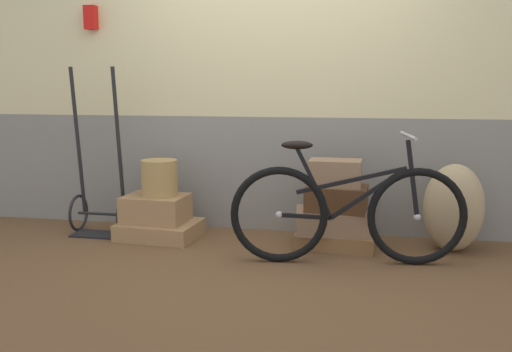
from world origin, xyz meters
The scene contains 12 objects.
ground centered at (0.00, 0.00, -0.03)m, with size 10.24×5.20×0.06m, color brown.
station_building centered at (0.01, 0.85, 1.56)m, with size 8.24×0.74×3.11m.
suitcase_0 centered at (-0.89, 0.35, 0.07)m, with size 0.63×0.48×0.13m, color #9E754C.
suitcase_1 centered at (-0.92, 0.35, 0.24)m, with size 0.50×0.38×0.22m, color #9E754C.
suitcase_2 centered at (0.55, 0.37, 0.06)m, with size 0.60×0.40×0.12m, color olive.
suitcase_3 centered at (0.52, 0.36, 0.20)m, with size 0.56×0.38×0.17m, color #937051.
suitcase_4 centered at (0.54, 0.35, 0.39)m, with size 0.46×0.32×0.19m, color #4C2D19.
suitcase_5 centered at (0.53, 0.35, 0.58)m, with size 0.39×0.25×0.20m, color #937051.
wicker_basket centered at (-0.89, 0.36, 0.50)m, with size 0.29×0.29×0.29m, color #A8844C.
luggage_trolley centered at (-1.44, 0.40, 0.31)m, with size 0.45×0.38×1.39m.
burlap_sack centered at (1.41, 0.42, 0.33)m, with size 0.44×0.38×0.67m, color tan.
bicycle centered at (0.63, -0.03, 0.36)m, with size 1.63×0.46×0.92m.
Camera 1 is at (0.72, -3.82, 1.25)m, focal length 38.65 mm.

